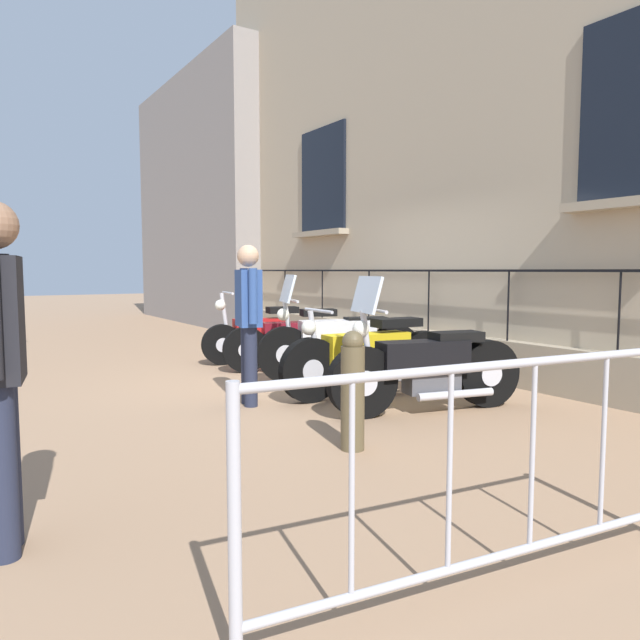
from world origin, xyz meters
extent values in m
plane|color=#9E7A5B|center=(0.00, 0.00, 0.00)|extent=(60.00, 60.00, 0.00)
cube|color=tan|center=(-2.34, 0.00, 4.11)|extent=(0.60, 13.44, 8.23)
cube|color=gray|center=(-1.96, 0.00, 0.28)|extent=(0.20, 13.44, 0.56)
cube|color=tan|center=(-1.94, 2.96, 2.11)|extent=(0.24, 1.62, 0.10)
cube|color=black|center=(-2.02, -2.96, 3.10)|extent=(0.06, 1.42, 1.88)
cube|color=tan|center=(-1.94, -2.96, 2.11)|extent=(0.24, 1.62, 0.10)
cube|color=black|center=(-1.92, 0.00, 1.43)|extent=(0.03, 11.29, 0.03)
cylinder|color=black|center=(-1.92, -5.65, 0.99)|extent=(0.02, 0.02, 0.87)
cylinder|color=black|center=(-1.92, -4.24, 0.99)|extent=(0.02, 0.02, 0.87)
cylinder|color=black|center=(-1.92, -2.82, 0.99)|extent=(0.02, 0.02, 0.87)
cylinder|color=black|center=(-1.92, -1.41, 0.99)|extent=(0.02, 0.02, 0.87)
cylinder|color=black|center=(-1.92, 0.00, 0.99)|extent=(0.02, 0.02, 0.87)
cylinder|color=black|center=(-1.92, 1.41, 0.99)|extent=(0.02, 0.02, 0.87)
cylinder|color=black|center=(-1.92, 2.82, 0.99)|extent=(0.02, 0.02, 0.87)
cylinder|color=black|center=(0.45, -1.96, 0.31)|extent=(0.63, 0.23, 0.62)
cylinder|color=silver|center=(0.45, -1.96, 0.31)|extent=(0.24, 0.18, 0.22)
cylinder|color=black|center=(-0.86, -1.71, 0.31)|extent=(0.63, 0.23, 0.62)
cylinder|color=silver|center=(-0.86, -1.71, 0.31)|extent=(0.24, 0.18, 0.22)
cube|color=red|center=(-0.15, -1.84, 0.52)|extent=(0.88, 0.44, 0.34)
cube|color=#4C4C51|center=(-0.25, -1.82, 0.28)|extent=(0.54, 0.32, 0.22)
cube|color=black|center=(-0.49, -1.78, 0.81)|extent=(0.51, 0.34, 0.10)
cylinder|color=silver|center=(0.40, -1.95, 0.70)|extent=(0.17, 0.09, 0.79)
cylinder|color=silver|center=(0.35, -1.94, 1.09)|extent=(0.15, 0.63, 0.04)
sphere|color=white|center=(0.47, -1.96, 0.91)|extent=(0.16, 0.16, 0.16)
cylinder|color=silver|center=(-0.38, -1.64, 0.17)|extent=(0.76, 0.22, 0.08)
cylinder|color=black|center=(0.43, -1.17, 0.32)|extent=(0.65, 0.31, 0.64)
cylinder|color=silver|center=(0.43, -1.17, 0.32)|extent=(0.26, 0.21, 0.22)
cylinder|color=black|center=(-0.99, -0.73, 0.32)|extent=(0.65, 0.31, 0.64)
cylinder|color=silver|center=(-0.99, -0.73, 0.32)|extent=(0.26, 0.21, 0.22)
cube|color=maroon|center=(-0.23, -0.96, 0.53)|extent=(0.94, 0.55, 0.33)
cube|color=#4C4C51|center=(-0.33, -0.93, 0.29)|extent=(0.58, 0.39, 0.22)
cube|color=black|center=(-0.58, -0.86, 0.82)|extent=(0.56, 0.41, 0.10)
cylinder|color=silver|center=(0.38, -1.16, 0.67)|extent=(0.17, 0.10, 0.71)
cylinder|color=silver|center=(0.34, -1.14, 1.02)|extent=(0.23, 0.64, 0.04)
sphere|color=white|center=(0.45, -1.18, 0.84)|extent=(0.16, 0.16, 0.16)
cylinder|color=silver|center=(-0.44, -0.73, 0.18)|extent=(0.79, 0.31, 0.08)
cylinder|color=black|center=(0.31, -0.25, 0.36)|extent=(0.71, 0.33, 0.72)
cylinder|color=silver|center=(0.31, -0.25, 0.36)|extent=(0.28, 0.20, 0.25)
cylinder|color=black|center=(-1.10, 0.22, 0.36)|extent=(0.71, 0.33, 0.72)
cylinder|color=silver|center=(-1.10, 0.22, 0.36)|extent=(0.28, 0.20, 0.25)
cube|color=silver|center=(-0.35, -0.03, 0.59)|extent=(1.04, 0.60, 0.38)
cube|color=#4C4C51|center=(-0.44, 0.00, 0.32)|extent=(0.64, 0.42, 0.25)
cube|color=black|center=(-0.72, 0.09, 0.76)|extent=(0.61, 0.44, 0.10)
cylinder|color=silver|center=(0.27, -0.24, 0.70)|extent=(0.17, 0.11, 0.70)
cylinder|color=silver|center=(0.22, -0.22, 1.05)|extent=(0.25, 0.65, 0.04)
sphere|color=white|center=(0.33, -0.26, 0.87)|extent=(0.16, 0.16, 0.16)
cylinder|color=silver|center=(-0.58, 0.22, 0.20)|extent=(0.87, 0.36, 0.08)
cube|color=silver|center=(0.28, -0.24, 1.20)|extent=(0.29, 0.56, 0.36)
cylinder|color=black|center=(0.64, 0.90, 0.35)|extent=(0.71, 0.19, 0.71)
cylinder|color=silver|center=(0.64, 0.90, 0.35)|extent=(0.26, 0.17, 0.25)
cylinder|color=black|center=(-0.89, 1.03, 0.35)|extent=(0.71, 0.19, 0.71)
cylinder|color=silver|center=(-0.89, 1.03, 0.35)|extent=(0.26, 0.17, 0.25)
cube|color=gold|center=(-0.07, 0.96, 0.55)|extent=(1.05, 0.37, 0.32)
cube|color=#4C4C51|center=(-0.17, 0.97, 0.32)|extent=(0.64, 0.27, 0.25)
cube|color=black|center=(-0.48, 0.99, 0.82)|extent=(0.60, 0.30, 0.10)
cylinder|color=silver|center=(0.59, 0.90, 0.67)|extent=(0.16, 0.07, 0.65)
cylinder|color=silver|center=(0.54, 0.91, 0.99)|extent=(0.09, 0.61, 0.04)
sphere|color=white|center=(0.66, 0.90, 0.81)|extent=(0.16, 0.16, 0.16)
cylinder|color=silver|center=(-0.37, 1.14, 0.19)|extent=(0.93, 0.16, 0.08)
cylinder|color=black|center=(0.57, 1.73, 0.35)|extent=(0.72, 0.31, 0.70)
cylinder|color=silver|center=(0.57, 1.73, 0.35)|extent=(0.28, 0.22, 0.25)
cylinder|color=black|center=(-0.82, 2.06, 0.35)|extent=(0.72, 0.31, 0.70)
cylinder|color=silver|center=(-0.82, 2.06, 0.35)|extent=(0.28, 0.22, 0.25)
cube|color=black|center=(-0.08, 1.89, 0.56)|extent=(0.98, 0.50, 0.34)
cube|color=#4C4C51|center=(-0.18, 1.91, 0.32)|extent=(0.60, 0.35, 0.25)
cube|color=black|center=(-0.45, 1.97, 0.76)|extent=(0.57, 0.37, 0.10)
cylinder|color=silver|center=(0.52, 1.74, 0.70)|extent=(0.17, 0.10, 0.70)
cylinder|color=silver|center=(0.47, 1.76, 1.05)|extent=(0.18, 0.62, 0.04)
sphere|color=white|center=(0.59, 1.73, 0.87)|extent=(0.16, 0.16, 0.16)
cylinder|color=silver|center=(-0.32, 2.11, 0.19)|extent=(0.84, 0.27, 0.08)
cube|color=silver|center=(0.53, 1.74, 1.20)|extent=(0.24, 0.53, 0.36)
cylinder|color=#B7B7BF|center=(3.09, 4.35, 0.53)|extent=(0.05, 0.05, 1.05)
cylinder|color=#B7B7BF|center=(1.92, 4.50, 1.02)|extent=(2.34, 0.33, 0.04)
cylinder|color=#B7B7BF|center=(1.92, 4.50, 0.15)|extent=(2.34, 0.33, 0.04)
cylinder|color=#B7B7BF|center=(1.22, 4.58, 0.60)|extent=(0.02, 0.02, 0.87)
cylinder|color=#B7B7BF|center=(1.69, 4.52, 0.60)|extent=(0.02, 0.02, 0.87)
cylinder|color=#B7B7BF|center=(2.16, 4.47, 0.60)|extent=(0.02, 0.02, 0.87)
cylinder|color=#B7B7BF|center=(2.62, 4.41, 0.60)|extent=(0.02, 0.02, 0.87)
cylinder|color=brown|center=(1.24, 2.50, 0.42)|extent=(0.19, 0.19, 0.83)
sphere|color=brown|center=(1.24, 2.50, 0.87)|extent=(0.17, 0.17, 0.17)
cylinder|color=#23283D|center=(1.23, 0.57, 0.42)|extent=(0.14, 0.14, 0.84)
cylinder|color=#23283D|center=(1.27, 0.72, 0.42)|extent=(0.14, 0.14, 0.84)
cube|color=#2D4C8C|center=(1.25, 0.65, 1.14)|extent=(0.30, 0.40, 0.60)
sphere|color=tan|center=(1.25, 0.65, 1.58)|extent=(0.23, 0.23, 0.23)
cylinder|color=#2D4C8C|center=(1.20, 0.43, 1.17)|extent=(0.09, 0.09, 0.57)
cylinder|color=#2D4C8C|center=(1.30, 0.86, 1.17)|extent=(0.09, 0.09, 0.57)
cylinder|color=#23283D|center=(3.69, 2.84, 0.44)|extent=(0.14, 0.14, 0.88)
cylinder|color=#23283D|center=(3.72, 3.00, 0.44)|extent=(0.14, 0.14, 0.88)
cylinder|color=black|center=(3.67, 2.71, 1.22)|extent=(0.09, 0.09, 0.59)
cube|color=gray|center=(-3.80, -9.17, 3.31)|extent=(4.73, 7.23, 6.62)
camera|label=1|loc=(3.90, 6.17, 1.43)|focal=32.54mm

